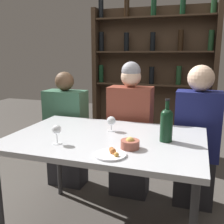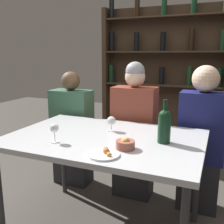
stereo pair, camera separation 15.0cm
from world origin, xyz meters
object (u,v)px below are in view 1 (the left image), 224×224
(snack_bowl, at_px, (130,144))
(food_plate_0, at_px, (111,154))
(wine_glass_1, at_px, (57,130))
(wine_glass_0, at_px, (111,121))
(wine_bottle, at_px, (167,123))
(seated_person_right, at_px, (196,141))
(seated_person_center, at_px, (130,134))
(seated_person_left, at_px, (67,134))

(snack_bowl, bearing_deg, food_plate_0, -116.22)
(wine_glass_1, relative_size, snack_bowl, 1.08)
(wine_glass_0, relative_size, wine_glass_1, 0.89)
(food_plate_0, bearing_deg, wine_bottle, 53.24)
(seated_person_right, bearing_deg, wine_glass_0, -142.41)
(food_plate_0, xyz_separation_m, seated_person_center, (-0.13, 0.96, -0.17))
(wine_glass_0, bearing_deg, seated_person_right, 37.59)
(food_plate_0, bearing_deg, seated_person_left, 129.93)
(seated_person_right, bearing_deg, food_plate_0, -116.11)
(wine_glass_0, bearing_deg, food_plate_0, -71.80)
(wine_bottle, xyz_separation_m, seated_person_center, (-0.40, 0.60, -0.29))
(wine_glass_0, height_order, seated_person_right, seated_person_right)
(snack_bowl, xyz_separation_m, seated_person_left, (-0.88, 0.81, -0.26))
(food_plate_0, bearing_deg, seated_person_center, 97.67)
(wine_bottle, xyz_separation_m, wine_glass_0, (-0.43, 0.12, -0.05))
(food_plate_0, xyz_separation_m, snack_bowl, (0.07, 0.15, 0.02))
(wine_glass_0, bearing_deg, wine_bottle, -15.29)
(wine_glass_0, relative_size, food_plate_0, 0.61)
(food_plate_0, relative_size, snack_bowl, 1.58)
(seated_person_center, bearing_deg, wine_glass_1, -107.30)
(wine_glass_1, distance_m, food_plate_0, 0.42)
(wine_glass_1, relative_size, seated_person_right, 0.10)
(seated_person_center, bearing_deg, seated_person_right, 0.00)
(seated_person_center, xyz_separation_m, seated_person_right, (0.60, 0.00, -0.01))
(seated_person_right, bearing_deg, wine_bottle, -108.55)
(wine_bottle, relative_size, wine_glass_1, 2.27)
(snack_bowl, distance_m, seated_person_center, 0.85)
(wine_glass_0, height_order, seated_person_center, seated_person_center)
(wine_bottle, xyz_separation_m, snack_bowl, (-0.19, -0.21, -0.09))
(wine_glass_0, xyz_separation_m, food_plate_0, (0.16, -0.48, -0.07))
(wine_glass_0, bearing_deg, seated_person_center, 86.73)
(food_plate_0, xyz_separation_m, seated_person_left, (-0.80, 0.96, -0.24))
(wine_glass_1, distance_m, seated_person_left, 1.01)
(wine_bottle, bearing_deg, wine_glass_1, -157.88)
(seated_person_left, relative_size, seated_person_center, 0.92)
(snack_bowl, height_order, seated_person_center, seated_person_center)
(wine_bottle, height_order, wine_glass_0, wine_bottle)
(wine_glass_1, height_order, snack_bowl, wine_glass_1)
(seated_person_left, height_order, seated_person_right, seated_person_right)
(wine_glass_1, xyz_separation_m, seated_person_right, (0.87, 0.87, -0.26))
(seated_person_center, relative_size, seated_person_right, 1.02)
(seated_person_right, bearing_deg, seated_person_left, 180.00)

